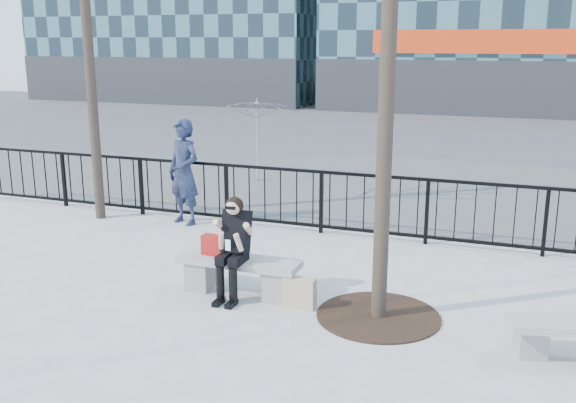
% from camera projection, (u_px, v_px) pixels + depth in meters
% --- Properties ---
extents(ground, '(120.00, 120.00, 0.00)m').
position_uv_depth(ground, '(239.00, 293.00, 8.50)').
color(ground, '#9C9D97').
rests_on(ground, ground).
extents(street_surface, '(60.00, 23.00, 0.01)m').
position_uv_depth(street_surface, '(419.00, 137.00, 22.14)').
color(street_surface, '#474747').
rests_on(street_surface, ground).
extents(railing, '(14.00, 0.06, 1.10)m').
position_uv_depth(railing, '(310.00, 201.00, 11.09)').
color(railing, black).
rests_on(railing, ground).
extents(tree_grate, '(1.50, 1.50, 0.02)m').
position_uv_depth(tree_grate, '(378.00, 316.00, 7.77)').
color(tree_grate, black).
rests_on(tree_grate, ground).
extents(bench_main, '(1.65, 0.46, 0.49)m').
position_uv_depth(bench_main, '(238.00, 272.00, 8.42)').
color(bench_main, slate).
rests_on(bench_main, ground).
extents(seated_woman, '(0.50, 0.64, 1.34)m').
position_uv_depth(seated_woman, '(233.00, 249.00, 8.19)').
color(seated_woman, black).
rests_on(seated_woman, ground).
extents(handbag, '(0.33, 0.17, 0.26)m').
position_uv_depth(handbag, '(214.00, 245.00, 8.48)').
color(handbag, '#AC1715').
rests_on(handbag, bench_main).
extents(shopping_bag, '(0.42, 0.17, 0.39)m').
position_uv_depth(shopping_bag, '(299.00, 293.00, 8.00)').
color(shopping_bag, '#CAB08F').
rests_on(shopping_bag, ground).
extents(standing_man, '(0.80, 0.65, 1.90)m').
position_uv_depth(standing_man, '(184.00, 172.00, 11.52)').
color(standing_man, black).
rests_on(standing_man, ground).
extents(vendor_umbrella, '(2.40, 2.44, 1.97)m').
position_uv_depth(vendor_umbrella, '(257.00, 140.00, 14.99)').
color(vendor_umbrella, gold).
rests_on(vendor_umbrella, ground).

